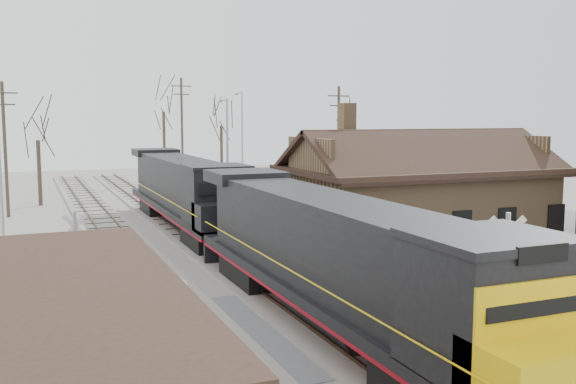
# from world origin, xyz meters

# --- Properties ---
(ground) EXTENTS (140.00, 140.00, 0.00)m
(ground) POSITION_xyz_m (0.00, 0.00, 0.00)
(ground) COLOR #A39E93
(ground) RESTS_ON ground
(road) EXTENTS (60.00, 9.00, 0.03)m
(road) POSITION_xyz_m (0.00, 0.00, 0.01)
(road) COLOR #5D5D62
(road) RESTS_ON ground
(track_main) EXTENTS (3.40, 90.00, 0.24)m
(track_main) POSITION_xyz_m (0.00, 15.00, 0.07)
(track_main) COLOR #A39E93
(track_main) RESTS_ON ground
(track_siding) EXTENTS (3.40, 90.00, 0.24)m
(track_siding) POSITION_xyz_m (-4.50, 15.00, 0.07)
(track_siding) COLOR #A39E93
(track_siding) RESTS_ON ground
(depot) EXTENTS (15.20, 9.31, 7.90)m
(depot) POSITION_xyz_m (11.99, 12.00, 2.41)
(depot) COLOR olive
(depot) RESTS_ON ground
(locomotive_lead) EXTENTS (3.15, 21.07, 4.68)m
(locomotive_lead) POSITION_xyz_m (0.00, -1.45, 2.46)
(locomotive_lead) COLOR black
(locomotive_lead) RESTS_ON ground
(locomotive_trailing) EXTENTS (3.15, 21.07, 4.43)m
(locomotive_trailing) POSITION_xyz_m (0.00, 19.89, 2.46)
(locomotive_trailing) COLOR black
(locomotive_trailing) RESTS_ON ground
(crossbuck_near) EXTENTS (1.20, 0.47, 4.35)m
(crossbuck_near) POSITION_xyz_m (3.77, -4.76, 2.02)
(crossbuck_near) COLOR #A5A8AD
(crossbuck_near) RESTS_ON ground
(crossbuck_far) EXTENTS (1.04, 0.36, 3.71)m
(crossbuck_far) POSITION_xyz_m (-7.66, 4.91, 1.77)
(crossbuck_far) COLOR #A5A8AD
(crossbuck_far) RESTS_ON ground
(streetlight_b) EXTENTS (0.25, 2.04, 8.37)m
(streetlight_b) POSITION_xyz_m (3.86, 23.58, 4.72)
(streetlight_b) COLOR #A5A8AD
(streetlight_b) RESTS_ON ground
(streetlight_c) EXTENTS (0.25, 2.04, 9.37)m
(streetlight_c) POSITION_xyz_m (9.32, 36.71, 5.23)
(streetlight_c) COLOR #A5A8AD
(streetlight_c) RESTS_ON ground
(utility_pole_a) EXTENTS (2.00, 0.24, 9.57)m
(utility_pole_a) POSITION_xyz_m (-10.46, 29.95, 5.01)
(utility_pole_a) COLOR #382D23
(utility_pole_a) RESTS_ON ground
(utility_pole_b) EXTENTS (2.00, 0.24, 10.89)m
(utility_pole_b) POSITION_xyz_m (5.32, 43.32, 5.68)
(utility_pole_b) COLOR #382D23
(utility_pole_b) RESTS_ON ground
(utility_pole_c) EXTENTS (2.00, 0.24, 9.63)m
(utility_pole_c) POSITION_xyz_m (15.26, 28.85, 5.04)
(utility_pole_c) COLOR #382D23
(utility_pole_c) RESTS_ON ground
(tree_b) EXTENTS (3.51, 3.51, 8.59)m
(tree_b) POSITION_xyz_m (-8.17, 35.53, 6.11)
(tree_b) COLOR #382D23
(tree_b) RESTS_ON ground
(tree_c) EXTENTS (5.11, 5.11, 12.51)m
(tree_c) POSITION_xyz_m (5.00, 50.56, 8.92)
(tree_c) COLOR #382D23
(tree_c) RESTS_ON ground
(tree_d) EXTENTS (4.12, 4.12, 10.09)m
(tree_d) POSITION_xyz_m (9.83, 44.98, 7.18)
(tree_d) COLOR #382D23
(tree_d) RESTS_ON ground
(tree_e) EXTENTS (3.53, 3.53, 8.64)m
(tree_e) POSITION_xyz_m (21.60, 40.39, 6.14)
(tree_e) COLOR #382D23
(tree_e) RESTS_ON ground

